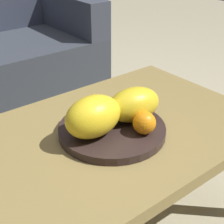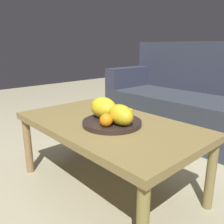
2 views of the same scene
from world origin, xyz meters
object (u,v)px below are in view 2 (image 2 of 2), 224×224
Objects in this scene: couch at (194,105)px; fruit_bowl at (112,123)px; coffee_table at (107,129)px; melon_large_front at (121,115)px; melon_smaller_beside at (103,108)px; orange_left at (119,112)px; orange_front at (106,120)px; banana_bunch at (120,113)px.

couch is 5.15× the size of fruit_bowl.
coffee_table is 6.40× the size of melon_large_front.
orange_left is (0.07, 0.06, -0.02)m from melon_smaller_beside.
orange_front is 0.18m from banana_bunch.
couch reaches higher than fruit_bowl.
orange_front is (0.05, -0.09, 0.05)m from fruit_bowl.
melon_smaller_beside is at bearing -84.75° from couch.
fruit_bowl is 0.09m from banana_bunch.
fruit_bowl is 4.80× the size of orange_front.
coffee_table is 3.36× the size of fruit_bowl.
couch is at bearing 98.46° from fruit_bowl.
orange_front reaches higher than coffee_table.
melon_smaller_beside reaches higher than banana_bunch.
coffee_table is 0.13m from melon_smaller_beside.
banana_bunch is at bearing -81.69° from couch.
banana_bunch is at bearing 54.70° from melon_smaller_beside.
orange_front is at bearing -43.51° from coffee_table.
couch is 1.27m from fruit_bowl.
couch is 1.21m from orange_left.
melon_large_front is 0.08m from orange_front.
orange_front is (0.11, -0.10, 0.11)m from coffee_table.
fruit_bowl is at bearing 1.54° from melon_smaller_beside.
melon_smaller_beside is 0.10m from banana_bunch.
couch reaches higher than orange_left.
banana_bunch is at bearing 100.60° from fruit_bowl.
orange_front is at bearing -79.95° from couch.
melon_smaller_beside is at bearing -125.30° from banana_bunch.
orange_left is (0.18, -1.18, 0.19)m from couch.
orange_left is at bearing 42.47° from melon_smaller_beside.
orange_left reaches higher than orange_front.
melon_smaller_beside is (-0.01, -0.02, 0.13)m from coffee_table.
coffee_table is 16.10× the size of orange_front.
melon_large_front is (0.26, -1.25, 0.21)m from couch.
melon_large_front reaches higher than orange_front.
coffee_table is at bearing -142.86° from orange_left.
orange_front is (0.12, -0.09, -0.03)m from melon_smaller_beside.
melon_large_front is 0.11m from orange_left.
couch is 24.70× the size of orange_front.
coffee_table is at bearing 59.64° from melon_smaller_beside.
couch is at bearing 95.86° from coffee_table.
couch is at bearing 95.25° from melon_smaller_beside.
coffee_table is at bearing 163.64° from fruit_bowl.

